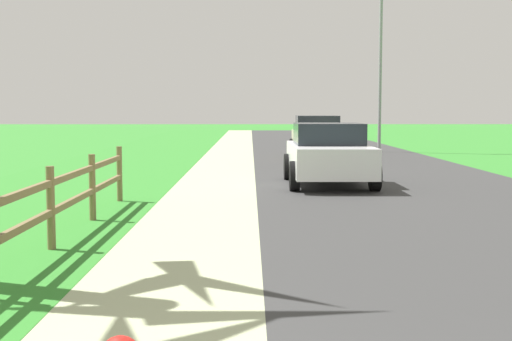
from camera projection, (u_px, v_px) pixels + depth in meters
The scene contains 8 objects.
ground_plane at pixel (254, 158), 26.88m from camera, with size 120.00×120.00×0.00m, color #31802B.
road_asphalt at pixel (338, 155), 28.90m from camera, with size 7.00×66.00×0.01m, color #353535.
curb_concrete at pixel (180, 155), 28.84m from camera, with size 6.00×66.00×0.01m, color #ADB58A.
grass_verge at pixel (144, 155), 28.83m from camera, with size 5.00×66.00×0.00m, color #31802B.
rail_fence at pixel (20, 215), 8.11m from camera, with size 0.11×12.46×1.12m.
parked_suv_white at pixel (328, 154), 17.39m from camera, with size 2.06×4.25×1.53m.
parked_car_beige at pixel (317, 137), 26.74m from camera, with size 2.06×4.96×1.62m.
street_lamp at pixel (383, 56), 30.40m from camera, with size 1.17×0.20×7.11m.
Camera 1 is at (-0.14, -1.81, 1.88)m, focal length 49.40 mm.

